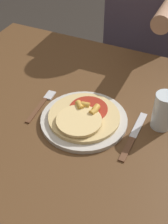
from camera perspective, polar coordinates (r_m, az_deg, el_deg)
The scene contains 7 objects.
dining_table at distance 1.09m, azimuth 0.25°, elevation -4.25°, with size 1.20×0.91×0.72m.
plate at distance 0.99m, azimuth 0.00°, elevation -1.42°, with size 0.28×0.28×0.01m.
pizza at distance 0.98m, azimuth -0.12°, elevation -0.86°, with size 0.23×0.23×0.04m.
fork at distance 1.07m, azimuth -7.64°, elevation 1.50°, with size 0.03×0.18×0.00m.
knife at distance 0.96m, azimuth 8.96°, elevation -4.45°, with size 0.02×0.22×0.00m.
drinking_glass at distance 0.97m, azimuth 14.31°, elevation 0.17°, with size 0.06×0.06×0.12m.
person_diner at distance 1.58m, azimuth 12.19°, elevation 15.76°, with size 0.40×0.52×1.25m.
Camera 1 is at (0.31, -0.69, 1.41)m, focal length 50.00 mm.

